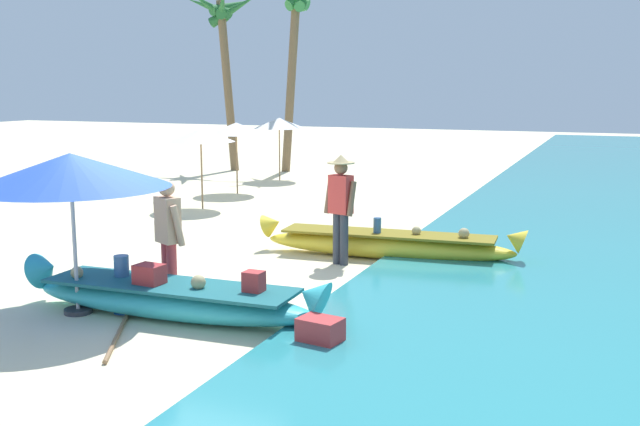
% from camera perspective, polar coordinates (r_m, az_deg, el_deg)
% --- Properties ---
extents(ground_plane, '(80.00, 80.00, 0.00)m').
position_cam_1_polar(ground_plane, '(10.79, -10.98, -6.06)').
color(ground_plane, beige).
extents(boat_cyan_foreground, '(4.28, 0.91, 0.75)m').
position_cam_1_polar(boat_cyan_foreground, '(9.67, -11.35, -6.34)').
color(boat_cyan_foreground, '#33B2BC').
rests_on(boat_cyan_foreground, ground).
extents(boat_yellow_midground, '(4.59, 0.98, 0.71)m').
position_cam_1_polar(boat_yellow_midground, '(12.71, 5.18, -2.37)').
color(boat_yellow_midground, yellow).
rests_on(boat_yellow_midground, ground).
extents(person_vendor_hatted, '(0.59, 0.44, 1.80)m').
position_cam_1_polar(person_vendor_hatted, '(12.09, 1.59, 0.87)').
color(person_vendor_hatted, '#333842').
rests_on(person_vendor_hatted, ground).
extents(person_tourist_customer, '(0.58, 0.44, 1.65)m').
position_cam_1_polar(person_tourist_customer, '(10.33, -11.48, -1.49)').
color(person_tourist_customer, '#B2383D').
rests_on(person_tourist_customer, ground).
extents(patio_umbrella_large, '(2.49, 2.49, 2.07)m').
position_cam_1_polar(patio_umbrella_large, '(9.85, -18.47, 3.07)').
color(patio_umbrella_large, '#B7B7BC').
rests_on(patio_umbrella_large, ground).
extents(parasol_row_0, '(1.60, 1.60, 1.91)m').
position_cam_1_polar(parasol_row_0, '(17.77, -9.07, 5.89)').
color(parasol_row_0, '#8E6B47').
rests_on(parasol_row_0, ground).
extents(parasol_row_1, '(1.60, 1.60, 1.91)m').
position_cam_1_polar(parasol_row_1, '(20.20, -6.40, 6.40)').
color(parasol_row_1, '#8E6B47').
rests_on(parasol_row_1, ground).
extents(parasol_row_2, '(1.60, 1.60, 1.91)m').
position_cam_1_polar(parasol_row_2, '(22.95, -3.12, 6.84)').
color(parasol_row_2, '#8E6B47').
rests_on(parasol_row_2, ground).
extents(palm_tree_tall_inland, '(2.95, 2.54, 6.01)m').
position_cam_1_polar(palm_tree_tall_inland, '(26.05, -7.41, 13.91)').
color(palm_tree_tall_inland, brown).
rests_on(palm_tree_tall_inland, ground).
extents(palm_tree_leaning_seaward, '(2.71, 2.72, 6.36)m').
position_cam_1_polar(palm_tree_leaning_seaward, '(25.23, -1.98, 14.76)').
color(palm_tree_leaning_seaward, brown).
rests_on(palm_tree_leaning_seaward, ground).
extents(cooler_box, '(0.52, 0.41, 0.36)m').
position_cam_1_polar(cooler_box, '(8.41, 0.02, -9.17)').
color(cooler_box, '#C63838').
rests_on(cooler_box, ground).
extents(paddle, '(1.06, 1.72, 0.05)m').
position_cam_1_polar(paddle, '(9.39, -14.90, -8.41)').
color(paddle, '#8E6B47').
rests_on(paddle, ground).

